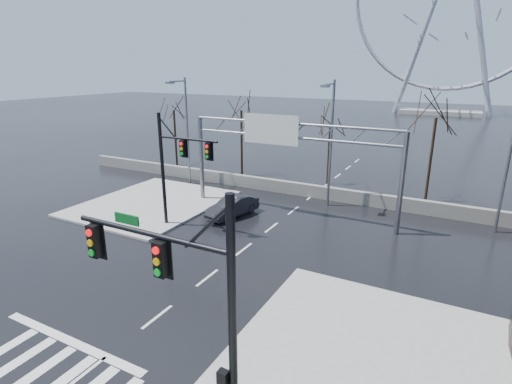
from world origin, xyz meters
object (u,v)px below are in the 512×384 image
Objects in this scene: sign_gantry at (285,148)px; car at (232,207)px; signal_mast_far at (175,161)px; signal_mast_near at (189,294)px.

car is (-3.30, -2.21, -4.44)m from sign_gantry.
signal_mast_far is 1.78× the size of car.
signal_mast_far is 0.49× the size of sign_gantry.
sign_gantry is (-5.52, 19.00, 0.31)m from signal_mast_near.
signal_mast_far reaches higher than car.
signal_mast_far is 8.14m from sign_gantry.
car is (-8.81, 16.79, -4.13)m from signal_mast_near.
signal_mast_far is at bearing -106.59° from car.
sign_gantry is 5.95m from car.
signal_mast_far is 5.99m from car.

